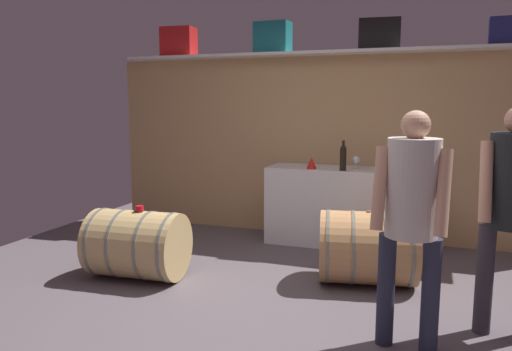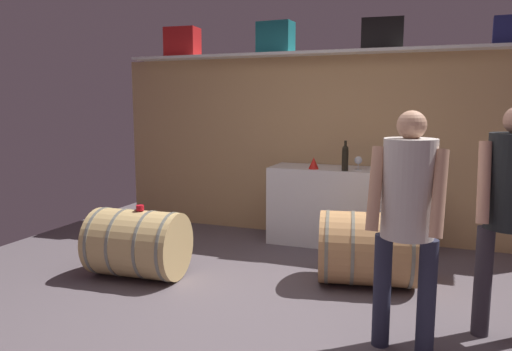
% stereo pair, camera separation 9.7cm
% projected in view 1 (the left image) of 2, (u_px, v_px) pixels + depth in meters
% --- Properties ---
extents(ground_plane, '(6.46, 8.00, 0.02)m').
position_uv_depth(ground_plane, '(281.00, 288.00, 4.21)').
color(ground_plane, '#5B5157').
extents(back_wall_panel, '(5.26, 0.10, 2.08)m').
position_uv_depth(back_wall_panel, '(326.00, 147.00, 5.73)').
color(back_wall_panel, tan).
rests_on(back_wall_panel, ground).
extents(high_shelf_board, '(4.84, 0.40, 0.03)m').
position_uv_depth(high_shelf_board, '(325.00, 53.00, 5.44)').
color(high_shelf_board, white).
rests_on(high_shelf_board, back_wall_panel).
extents(toolcase_red, '(0.41, 0.30, 0.35)m').
position_uv_depth(toolcase_red, '(179.00, 42.00, 6.01)').
color(toolcase_red, red).
rests_on(toolcase_red, high_shelf_board).
extents(toolcase_teal, '(0.41, 0.26, 0.35)m').
position_uv_depth(toolcase_teal, '(273.00, 38.00, 5.61)').
color(toolcase_teal, '#1B757C').
rests_on(toolcase_teal, high_shelf_board).
extents(toolcase_black, '(0.44, 0.23, 0.32)m').
position_uv_depth(toolcase_black, '(380.00, 34.00, 5.22)').
color(toolcase_black, black).
rests_on(toolcase_black, high_shelf_board).
extents(toolcase_navy, '(0.41, 0.26, 0.27)m').
position_uv_depth(toolcase_navy, '(511.00, 31.00, 4.81)').
color(toolcase_navy, navy).
rests_on(toolcase_navy, high_shelf_board).
extents(work_cabinet, '(1.60, 0.55, 0.85)m').
position_uv_depth(work_cabinet, '(341.00, 206.00, 5.43)').
color(work_cabinet, white).
rests_on(work_cabinet, ground).
extents(wine_bottle_dark, '(0.07, 0.07, 0.32)m').
position_uv_depth(wine_bottle_dark, '(343.00, 157.00, 5.15)').
color(wine_bottle_dark, black).
rests_on(wine_bottle_dark, work_cabinet).
extents(wine_glass, '(0.08, 0.08, 0.14)m').
position_uv_depth(wine_glass, '(356.00, 160.00, 5.25)').
color(wine_glass, white).
rests_on(wine_glass, work_cabinet).
extents(red_funnel, '(0.11, 0.11, 0.13)m').
position_uv_depth(red_funnel, '(312.00, 163.00, 5.30)').
color(red_funnel, red).
rests_on(red_funnel, work_cabinet).
extents(wine_barrel_near, '(0.85, 0.66, 0.62)m').
position_uv_depth(wine_barrel_near, '(137.00, 244.00, 4.40)').
color(wine_barrel_near, tan).
rests_on(wine_barrel_near, ground).
extents(wine_barrel_far, '(0.91, 0.77, 0.64)m').
position_uv_depth(wine_barrel_far, '(367.00, 248.00, 4.25)').
color(wine_barrel_far, tan).
rests_on(wine_barrel_far, ground).
extents(tasting_cup, '(0.07, 0.07, 0.05)m').
position_uv_depth(tasting_cup, '(140.00, 208.00, 4.34)').
color(tasting_cup, red).
rests_on(tasting_cup, wine_barrel_near).
extents(visitor_tasting, '(0.46, 0.38, 1.51)m').
position_uv_depth(visitor_tasting, '(412.00, 206.00, 3.03)').
color(visitor_tasting, '#282A3F').
rests_on(visitor_tasting, ground).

